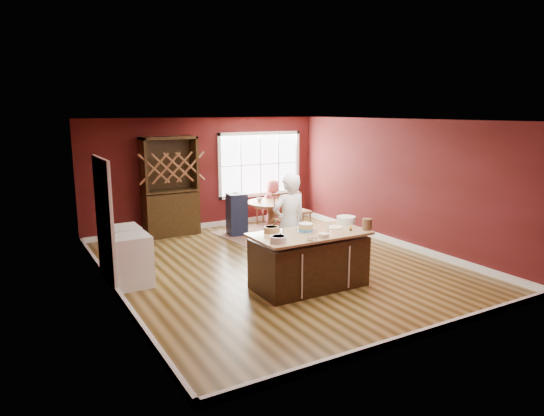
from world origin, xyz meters
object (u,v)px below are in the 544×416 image
(high_chair, at_px, (237,213))
(layer_cake, at_px, (306,227))
(washer, at_px, (132,261))
(toddler, at_px, (237,200))
(kitchen_island, at_px, (309,261))
(seated_woman, at_px, (273,203))
(dryer, at_px, (123,251))
(chair_south, at_px, (286,217))
(dining_table, at_px, (272,211))
(baker, at_px, (289,224))
(chair_east, at_px, (302,210))
(chair_north, at_px, (266,205))
(hutch, at_px, (170,187))

(high_chair, bearing_deg, layer_cake, -90.11)
(washer, bearing_deg, toddler, 37.05)
(kitchen_island, bearing_deg, toddler, 82.21)
(layer_cake, relative_size, washer, 0.39)
(seated_woman, height_order, toddler, seated_woman)
(dryer, bearing_deg, chair_south, 7.46)
(high_chair, bearing_deg, toddler, 68.47)
(dining_table, height_order, washer, washer)
(dryer, bearing_deg, baker, -27.42)
(chair_east, xyz_separation_m, seated_woman, (-0.51, 0.53, 0.11))
(layer_cake, bearing_deg, toddler, 81.94)
(layer_cake, height_order, chair_north, layer_cake)
(toddler, bearing_deg, chair_north, 24.80)
(layer_cake, xyz_separation_m, hutch, (-0.87, 4.33, 0.16))
(seated_woman, height_order, high_chair, seated_woman)
(dining_table, xyz_separation_m, chair_east, (0.82, -0.03, -0.05))
(chair_east, relative_size, high_chair, 0.95)
(chair_east, distance_m, toddler, 1.64)
(chair_north, relative_size, washer, 1.14)
(chair_east, bearing_deg, chair_south, 127.65)
(chair_north, bearing_deg, high_chair, -4.09)
(high_chair, xyz_separation_m, hutch, (-1.33, 0.75, 0.63))
(layer_cake, bearing_deg, dryer, 141.16)
(hutch, bearing_deg, dining_table, -25.00)
(seated_woman, bearing_deg, chair_south, 61.73)
(washer, bearing_deg, chair_south, 17.01)
(chair_south, bearing_deg, toddler, 109.21)
(chair_north, bearing_deg, seated_woman, 61.61)
(toddler, bearing_deg, dining_table, -25.02)
(seated_woman, distance_m, hutch, 2.56)
(chair_north, distance_m, dryer, 4.60)
(layer_cake, distance_m, seated_woman, 4.16)
(chair_north, bearing_deg, dining_table, 38.66)
(chair_north, height_order, washer, chair_north)
(kitchen_island, distance_m, dryer, 3.30)
(chair_east, bearing_deg, seated_woman, 41.13)
(baker, distance_m, high_chair, 2.95)
(chair_east, bearing_deg, chair_north, 29.21)
(layer_cake, distance_m, hutch, 4.41)
(hutch, relative_size, dryer, 2.62)
(layer_cake, relative_size, toddler, 1.29)
(layer_cake, distance_m, high_chair, 3.63)
(kitchen_island, xyz_separation_m, high_chair, (0.46, 3.67, 0.07))
(baker, xyz_separation_m, chair_north, (1.46, 3.49, -0.40))
(dining_table, xyz_separation_m, chair_south, (-0.13, -0.82, 0.01))
(seated_woman, bearing_deg, chair_east, 123.47)
(dining_table, relative_size, high_chair, 1.19)
(hutch, bearing_deg, washer, -119.27)
(layer_cake, relative_size, hutch, 0.15)
(chair_south, height_order, dryer, chair_south)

